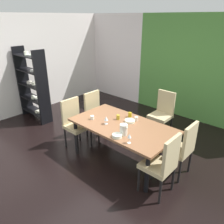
% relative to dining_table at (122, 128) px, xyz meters
% --- Properties ---
extents(ground_plane, '(5.97, 6.12, 0.02)m').
position_rel_dining_table_xyz_m(ground_plane, '(-0.57, -0.36, -0.67)').
color(ground_plane, black).
extents(back_panel_interior, '(2.03, 0.10, 2.62)m').
position_rel_dining_table_xyz_m(back_panel_interior, '(-2.53, 2.66, 0.65)').
color(back_panel_interior, white).
rests_on(back_panel_interior, ground_plane).
extents(garden_window_panel, '(3.93, 0.10, 2.62)m').
position_rel_dining_table_xyz_m(garden_window_panel, '(0.45, 2.66, 0.65)').
color(garden_window_panel, '#4F8A3C').
rests_on(garden_window_panel, ground_plane).
extents(left_interior_panel, '(0.10, 6.12, 2.62)m').
position_rel_dining_table_xyz_m(left_interior_panel, '(-3.50, -0.36, 0.65)').
color(left_interior_panel, silver).
rests_on(left_interior_panel, ground_plane).
extents(dining_table, '(1.89, 1.04, 0.73)m').
position_rel_dining_table_xyz_m(dining_table, '(0.00, 0.00, 0.00)').
color(dining_table, brown).
rests_on(dining_table, ground_plane).
extents(chair_right_far, '(0.44, 0.44, 1.00)m').
position_rel_dining_table_xyz_m(chair_right_far, '(1.02, 0.30, -0.09)').
color(chair_right_far, tan).
rests_on(chair_right_far, ground_plane).
extents(chair_left_far, '(0.45, 0.44, 1.02)m').
position_rel_dining_table_xyz_m(chair_left_far, '(-1.02, 0.30, -0.09)').
color(chair_left_far, tan).
rests_on(chair_left_far, ground_plane).
extents(chair_left_near, '(0.45, 0.44, 1.02)m').
position_rel_dining_table_xyz_m(chair_left_near, '(-1.02, -0.30, -0.09)').
color(chair_left_near, tan).
rests_on(chair_left_near, ground_plane).
extents(chair_right_near, '(0.44, 0.44, 1.03)m').
position_rel_dining_table_xyz_m(chair_right_near, '(1.02, -0.30, -0.08)').
color(chair_right_near, tan).
rests_on(chair_right_near, ground_plane).
extents(chair_head_far, '(0.44, 0.45, 1.02)m').
position_rel_dining_table_xyz_m(chair_head_far, '(0.05, 1.35, -0.09)').
color(chair_head_far, tan).
rests_on(chair_head_far, ground_plane).
extents(display_shelf, '(1.02, 0.32, 1.84)m').
position_rel_dining_table_xyz_m(display_shelf, '(-2.89, -0.14, 0.27)').
color(display_shelf, black).
rests_on(display_shelf, ground_plane).
extents(wine_glass_east, '(0.06, 0.06, 0.16)m').
position_rel_dining_table_xyz_m(wine_glass_east, '(0.48, -0.41, 0.19)').
color(wine_glass_east, silver).
rests_on(wine_glass_east, dining_table).
extents(wine_glass_left, '(0.07, 0.07, 0.15)m').
position_rel_dining_table_xyz_m(wine_glass_left, '(-0.24, -0.18, 0.18)').
color(wine_glass_left, silver).
rests_on(wine_glass_left, dining_table).
extents(serving_bowl_center, '(0.16, 0.16, 0.05)m').
position_rel_dining_table_xyz_m(serving_bowl_center, '(0.23, -0.40, 0.10)').
color(serving_bowl_center, white).
rests_on(serving_bowl_center, dining_table).
extents(serving_bowl_right, '(0.19, 0.19, 0.04)m').
position_rel_dining_table_xyz_m(serving_bowl_right, '(0.03, 0.17, 0.09)').
color(serving_bowl_right, white).
rests_on(serving_bowl_right, dining_table).
extents(cup_west, '(0.07, 0.07, 0.09)m').
position_rel_dining_table_xyz_m(cup_west, '(-0.11, 0.35, 0.12)').
color(cup_west, '#AB8915').
rests_on(cup_west, dining_table).
extents(cup_near_window, '(0.07, 0.07, 0.07)m').
position_rel_dining_table_xyz_m(cup_near_window, '(-0.57, -0.22, 0.11)').
color(cup_near_window, silver).
rests_on(cup_near_window, dining_table).
extents(cup_north, '(0.07, 0.07, 0.08)m').
position_rel_dining_table_xyz_m(cup_north, '(0.09, 0.30, 0.11)').
color(cup_north, beige).
rests_on(cup_north, dining_table).
extents(cup_south, '(0.06, 0.06, 0.09)m').
position_rel_dining_table_xyz_m(cup_south, '(-0.20, 0.11, 0.12)').
color(cup_south, '#AB9125').
rests_on(cup_south, dining_table).
extents(pitcher_corner, '(0.15, 0.13, 0.19)m').
position_rel_dining_table_xyz_m(pitcher_corner, '(0.25, -0.27, 0.17)').
color(pitcher_corner, silver).
rests_on(pitcher_corner, dining_table).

